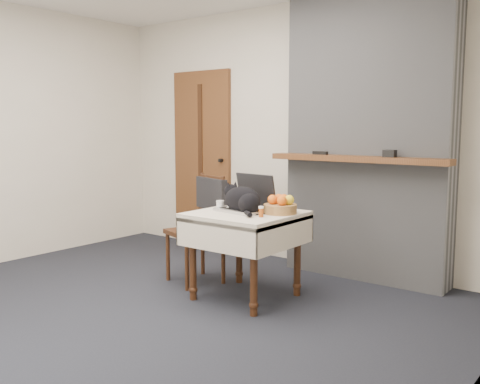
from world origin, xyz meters
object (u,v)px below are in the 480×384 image
at_px(fruit_basket, 280,206).
at_px(chair, 204,214).
at_px(door, 202,159).
at_px(pill_bottle, 261,211).
at_px(cat, 243,200).
at_px(cream_jar, 220,205).
at_px(laptop, 248,202).
at_px(side_table, 246,226).

xyz_separation_m(fruit_basket, chair, (-0.84, 0.05, -0.15)).
xyz_separation_m(door, pill_bottle, (1.82, -1.38, -0.26)).
xyz_separation_m(cat, pill_bottle, (0.23, -0.08, -0.06)).
bearing_deg(cream_jar, chair, 151.51).
bearing_deg(cat, laptop, 123.76).
distance_m(door, chair, 1.54).
relative_size(cream_jar, fruit_basket, 0.28).
distance_m(cat, fruit_basket, 0.30).
relative_size(laptop, cat, 0.96).
bearing_deg(chair, side_table, 2.68).
relative_size(cat, chair, 0.47).
bearing_deg(fruit_basket, side_table, -154.70).
xyz_separation_m(cream_jar, pill_bottle, (0.48, -0.09, 0.01)).
bearing_deg(fruit_basket, chair, 176.81).
bearing_deg(laptop, side_table, -59.45).
relative_size(laptop, fruit_basket, 1.65).
distance_m(laptop, chair, 0.59).
relative_size(cream_jar, pill_bottle, 0.89).
height_order(fruit_basket, chair, chair).
relative_size(cat, cream_jar, 6.08).
xyz_separation_m(door, side_table, (1.59, -1.27, -0.41)).
height_order(laptop, chair, laptop).
height_order(laptop, cat, laptop).
bearing_deg(cat, door, 159.03).
bearing_deg(cat, fruit_basket, 49.13).
height_order(cat, cream_jar, cat).
bearing_deg(cream_jar, side_table, 4.01).
distance_m(door, side_table, 2.08).
relative_size(side_table, chair, 0.82).
relative_size(side_table, cream_jar, 10.61).
bearing_deg(side_table, fruit_basket, 25.30).
distance_m(pill_bottle, fruit_basket, 0.23).
distance_m(door, pill_bottle, 2.30).
xyz_separation_m(side_table, fruit_basket, (0.25, 0.12, 0.17)).
height_order(cat, chair, chair).
bearing_deg(fruit_basket, laptop, -171.15).
xyz_separation_m(side_table, pill_bottle, (0.23, -0.11, 0.16)).
relative_size(pill_bottle, fruit_basket, 0.32).
xyz_separation_m(side_table, cat, (-0.00, -0.03, 0.21)).
bearing_deg(fruit_basket, cat, -149.18).
height_order(door, pill_bottle, door).
bearing_deg(door, laptop, -37.39).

